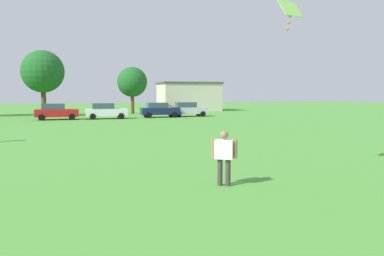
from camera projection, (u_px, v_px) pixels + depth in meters
ground_plane at (115, 130)px, 29.55m from camera, size 160.00×160.00×0.00m
adult_bystander at (224, 153)px, 11.83m from camera, size 0.69×0.54×1.66m
kite at (290, 11)px, 13.61m from camera, size 1.00×0.70×1.03m
parked_car_red_0 at (56, 111)px, 41.00m from camera, size 4.30×2.02×1.68m
parked_car_white_1 at (106, 111)px, 42.39m from camera, size 4.30×2.02×1.68m
parked_car_navy_2 at (159, 110)px, 45.04m from camera, size 4.30×2.02×1.68m
parked_car_silver_3 at (188, 109)px, 46.60m from camera, size 4.30×2.02×1.68m
tree_center at (43, 72)px, 46.99m from camera, size 5.01×5.01×7.80m
tree_far_right at (132, 82)px, 52.91m from camera, size 3.99×3.99×6.22m
house_left at (189, 96)px, 61.74m from camera, size 9.16×6.80×4.41m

